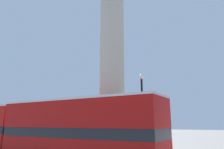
% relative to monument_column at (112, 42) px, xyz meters
% --- Properties ---
extents(monument_column, '(4.76, 4.76, 24.60)m').
position_rel_monument_column_xyz_m(monument_column, '(0.00, 0.00, 0.00)').
color(monument_column, '#ADA593').
rests_on(monument_column, ground_plane).
extents(bus_b, '(10.72, 3.31, 4.40)m').
position_rel_monument_column_xyz_m(bus_b, '(0.67, -5.66, -7.84)').
color(bus_b, '#A80F0C').
rests_on(bus_b, ground_plane).
extents(equestrian_statue, '(4.11, 3.49, 5.54)m').
position_rel_monument_column_xyz_m(equestrian_statue, '(-10.77, 2.85, -8.80)').
color(equestrian_statue, '#ADA593').
rests_on(equestrian_statue, ground_plane).
extents(street_lamp, '(0.37, 0.37, 6.48)m').
position_rel_monument_column_xyz_m(street_lamp, '(3.43, -1.89, -6.96)').
color(street_lamp, black).
rests_on(street_lamp, ground_plane).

